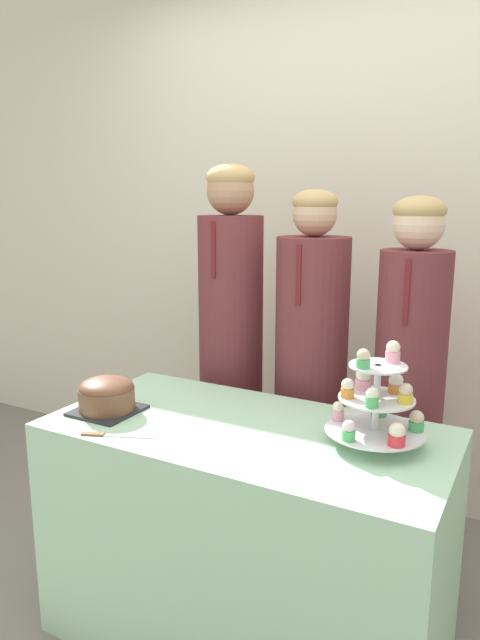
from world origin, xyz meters
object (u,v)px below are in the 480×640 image
(cake_knife, at_px, (106,435))
(round_cake, at_px, (107,395))
(student_2, at_px, (407,407))
(student_1, at_px, (310,392))
(cupcake_stand, at_px, (378,402))
(student_0, at_px, (231,363))

(cake_knife, bearing_deg, round_cake, 108.93)
(cake_knife, bearing_deg, student_2, 26.48)
(student_1, distance_m, student_2, 0.38)
(round_cake, height_order, cake_knife, round_cake)
(cupcake_stand, height_order, student_1, student_1)
(round_cake, relative_size, cupcake_stand, 0.66)
(cupcake_stand, xyz_separation_m, student_2, (-0.01, 0.48, -0.17))
(round_cake, height_order, cupcake_stand, cupcake_stand)
(round_cake, bearing_deg, cupcake_stand, 11.08)
(student_0, xyz_separation_m, student_1, (0.36, -0.00, -0.07))
(student_0, bearing_deg, student_1, -0.00)
(student_0, distance_m, student_1, 0.37)
(round_cake, distance_m, cake_knife, 0.21)
(round_cake, bearing_deg, student_2, 37.25)
(student_1, xyz_separation_m, student_2, (0.38, -0.00, 0.01))
(cupcake_stand, xyz_separation_m, student_1, (-0.40, 0.48, -0.18))
(cupcake_stand, distance_m, student_1, 0.65)
(cupcake_stand, xyz_separation_m, student_0, (-0.76, 0.48, -0.11))
(cupcake_stand, distance_m, student_2, 0.51)
(student_0, bearing_deg, cupcake_stand, -32.34)
(round_cake, height_order, student_1, student_1)
(cake_knife, xyz_separation_m, student_0, (-0.02, 0.81, 0.02))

